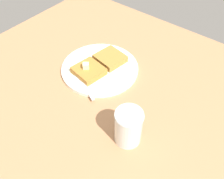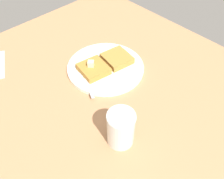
# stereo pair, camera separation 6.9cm
# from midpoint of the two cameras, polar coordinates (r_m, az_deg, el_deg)

# --- Properties ---
(table_surface) EXTENTS (0.97, 0.97, 0.03)m
(table_surface) POSITION_cam_midpoint_polar(r_m,az_deg,el_deg) (0.80, -1.45, 0.07)
(table_surface) COLOR #AC7851
(table_surface) RESTS_ON ground
(plate) EXTENTS (0.26, 0.26, 0.01)m
(plate) POSITION_cam_midpoint_polar(r_m,az_deg,el_deg) (0.85, 0.85, 5.00)
(plate) COLOR white
(plate) RESTS_ON table_surface
(toast_slice_left) EXTENTS (0.10, 0.10, 0.02)m
(toast_slice_left) POSITION_cam_midpoint_polar(r_m,az_deg,el_deg) (0.82, -1.85, 4.61)
(toast_slice_left) COLOR #B07731
(toast_slice_left) RESTS_ON plate
(toast_slice_middle) EXTENTS (0.10, 0.10, 0.02)m
(toast_slice_middle) POSITION_cam_midpoint_polar(r_m,az_deg,el_deg) (0.86, 3.45, 6.99)
(toast_slice_middle) COLOR #A87936
(toast_slice_middle) RESTS_ON plate
(butter_pat_primary) EXTENTS (0.03, 0.03, 0.02)m
(butter_pat_primary) POSITION_cam_midpoint_polar(r_m,az_deg,el_deg) (0.80, -2.42, 5.80)
(butter_pat_primary) COLOR #F3E8B1
(butter_pat_primary) RESTS_ON toast_slice_left
(fork) EXTENTS (0.08, 0.15, 0.00)m
(fork) POSITION_cam_midpoint_polar(r_m,az_deg,el_deg) (0.80, -3.66, 2.52)
(fork) COLOR silver
(fork) RESTS_ON plate
(syrup_jar) EXTENTS (0.07, 0.07, 0.10)m
(syrup_jar) POSITION_cam_midpoint_polar(r_m,az_deg,el_deg) (0.63, 5.13, -9.29)
(syrup_jar) COLOR #542A07
(syrup_jar) RESTS_ON table_surface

